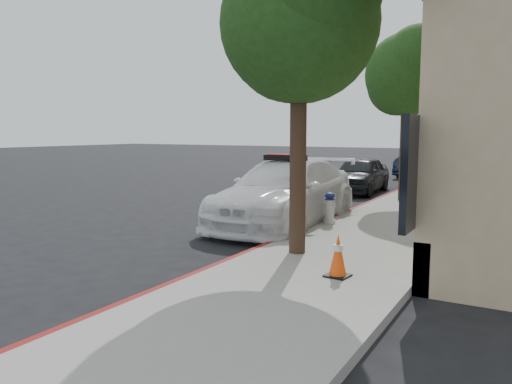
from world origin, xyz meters
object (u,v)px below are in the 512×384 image
Objects in this scene: fire_hydrant at (330,208)px; police_car at (285,192)px; parked_car_mid at (360,175)px; parked_car_far at (420,162)px; traffic_cone at (338,256)px.

police_car is at bearing -169.09° from fire_hydrant.
fire_hydrant is (1.72, -7.49, -0.18)m from parked_car_mid.
parked_car_mid is 5.38× the size of fire_hydrant.
police_car reaches higher than parked_car_mid.
parked_car_mid is 0.89× the size of parked_car_far.
fire_hydrant is at bearing -6.25° from police_car.
parked_car_mid is 8.15m from parked_car_far.
traffic_cone is at bearing -56.35° from police_car.
fire_hydrant is at bearing 113.11° from traffic_cone.
parked_car_far reaches higher than parked_car_mid.
parked_car_far reaches higher than traffic_cone.
traffic_cone is (2.90, -19.72, -0.28)m from parked_car_far.
parked_car_mid is at bearing -93.15° from parked_car_far.
parked_car_far is at bearing 87.69° from police_car.
traffic_cone is (1.75, -4.10, -0.04)m from fire_hydrant.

